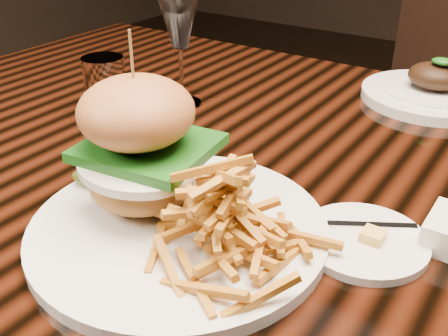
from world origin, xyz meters
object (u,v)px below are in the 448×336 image
Objects in this scene: far_dish at (432,92)px; chair_far at (435,104)px; burger_plate at (175,187)px; wine_glass at (179,25)px; dining_table at (304,206)px.

far_dish is 0.60m from chair_far.
chair_far is (0.03, 1.13, -0.27)m from burger_plate.
wine_glass is at bearing -143.81° from far_dish.
burger_plate is 1.35× the size of far_dish.
burger_plate reaches higher than far_dish.
chair_far reaches higher than wine_glass.
burger_plate is 1.16m from chair_far.
dining_table is at bearing -14.09° from wine_glass.
chair_far is (-0.10, 0.55, -0.23)m from far_dish.
wine_glass is at bearing 132.25° from burger_plate.
dining_table is 4.80× the size of burger_plate.
far_dish is (0.36, 0.26, -0.12)m from wine_glass.
far_dish is (0.12, 0.58, -0.04)m from burger_plate.
dining_table is 0.28m from burger_plate.
chair_far is (0.27, 0.82, -0.35)m from wine_glass.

